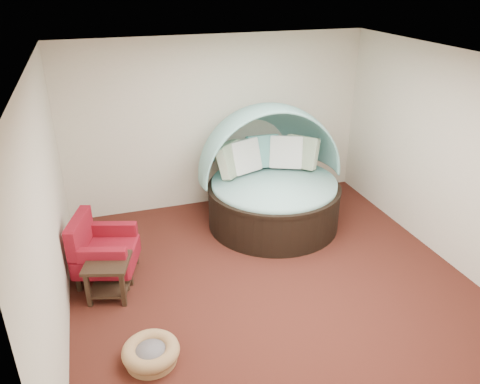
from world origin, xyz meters
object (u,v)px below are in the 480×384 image
object	(u,v)px
red_armchair	(101,250)
canopy_daybed	(272,170)
side_table	(109,273)
pet_basket	(151,353)

from	to	relation	value
red_armchair	canopy_daybed	bearing A→B (deg)	33.49
red_armchair	side_table	world-z (taller)	red_armchair
canopy_daybed	red_armchair	distance (m)	2.79
pet_basket	red_armchair	size ratio (longest dim) A/B	0.82
pet_basket	red_armchair	distance (m)	1.75
canopy_daybed	side_table	bearing A→B (deg)	-153.13
side_table	red_armchair	bearing A→B (deg)	97.11
canopy_daybed	pet_basket	bearing A→B (deg)	-130.83
red_armchair	pet_basket	bearing A→B (deg)	-60.16
pet_basket	red_armchair	world-z (taller)	red_armchair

